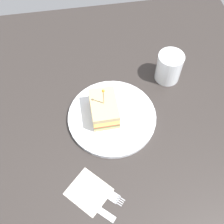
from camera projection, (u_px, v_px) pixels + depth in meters
ground_plane at (112, 120)px, 79.18cm from camera, size 97.78×97.78×2.00cm
plate at (112, 117)px, 77.80cm from camera, size 24.45×24.45×1.24cm
sandwich_half_center at (104, 109)px, 75.22cm from camera, size 10.34×7.11×11.22cm
drink_glass at (169, 68)px, 82.49cm from camera, size 7.48×7.48×9.17cm
napkin at (89, 192)px, 67.41cm from camera, size 12.48×12.46×0.15cm
fork at (107, 193)px, 67.16cm from camera, size 8.86×9.71×0.35cm
knife at (95, 207)px, 65.42cm from camera, size 9.10×9.97×0.35cm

